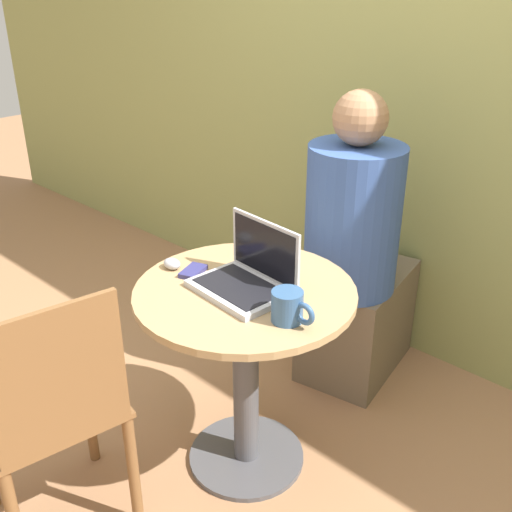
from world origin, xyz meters
name	(u,v)px	position (x,y,z in m)	size (l,w,h in m)	color
ground_plane	(247,457)	(0.00, 0.00, 0.00)	(12.00, 12.00, 0.00)	#9E704C
back_wall	(432,62)	(0.00, 1.08, 1.30)	(7.00, 0.05, 2.60)	#939956
round_table	(245,344)	(0.00, 0.00, 0.50)	(0.72, 0.72, 0.71)	#4C4C51
laptop	(248,276)	(0.01, 0.01, 0.76)	(0.32, 0.25, 0.22)	#B7B7BC
cell_phone	(193,271)	(-0.20, -0.04, 0.72)	(0.09, 0.11, 0.02)	navy
computer_mouse	(172,264)	(-0.28, -0.06, 0.73)	(0.07, 0.05, 0.04)	#B2B2B7
coffee_cup	(289,307)	(0.22, -0.05, 0.76)	(0.14, 0.09, 0.10)	#335684
chair_empty	(53,415)	(-0.20, -0.60, 0.46)	(0.47, 0.47, 0.88)	brown
person_seated	(355,268)	(-0.03, 0.69, 0.52)	(0.44, 0.60, 1.25)	brown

